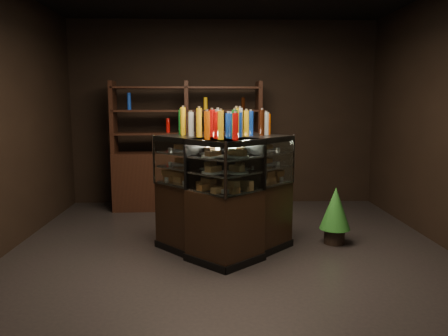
% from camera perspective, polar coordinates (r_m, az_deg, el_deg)
% --- Properties ---
extents(ground, '(5.00, 5.00, 0.00)m').
position_cam_1_polar(ground, '(5.05, 0.72, -10.79)').
color(ground, black).
rests_on(ground, ground).
extents(room_shell, '(5.02, 5.02, 3.01)m').
position_cam_1_polar(room_shell, '(4.78, 0.76, 11.76)').
color(room_shell, black).
rests_on(room_shell, ground).
extents(display_case, '(1.64, 1.30, 1.31)m').
position_cam_1_polar(display_case, '(4.86, 0.06, -6.09)').
color(display_case, black).
rests_on(display_case, ground).
extents(food_display, '(1.27, 0.93, 0.41)m').
position_cam_1_polar(food_display, '(4.75, 0.06, 0.02)').
color(food_display, '#B66C41').
rests_on(food_display, display_case).
extents(bottles_top, '(1.10, 0.79, 0.30)m').
position_cam_1_polar(bottles_top, '(4.71, 0.06, 5.80)').
color(bottles_top, black).
rests_on(bottles_top, display_case).
extents(potted_conifer, '(0.36, 0.36, 0.78)m').
position_cam_1_polar(potted_conifer, '(5.36, 14.35, -5.00)').
color(potted_conifer, black).
rests_on(potted_conifer, ground).
extents(back_shelving, '(2.32, 0.50, 2.00)m').
position_cam_1_polar(back_shelving, '(6.91, -4.80, -0.38)').
color(back_shelving, black).
rests_on(back_shelving, ground).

